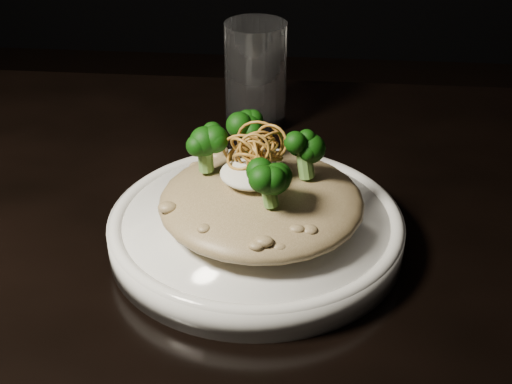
% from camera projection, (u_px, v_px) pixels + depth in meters
% --- Properties ---
extents(table, '(1.10, 0.80, 0.75)m').
position_uv_depth(table, '(209.00, 312.00, 0.70)').
color(table, black).
rests_on(table, ground).
extents(plate, '(0.27, 0.27, 0.03)m').
position_uv_depth(plate, '(256.00, 230.00, 0.65)').
color(plate, silver).
rests_on(plate, table).
extents(risotto, '(0.18, 0.18, 0.04)m').
position_uv_depth(risotto, '(261.00, 201.00, 0.63)').
color(risotto, brown).
rests_on(risotto, plate).
extents(broccoli, '(0.12, 0.12, 0.05)m').
position_uv_depth(broccoli, '(257.00, 156.00, 0.62)').
color(broccoli, black).
rests_on(broccoli, risotto).
extents(cheese, '(0.06, 0.06, 0.02)m').
position_uv_depth(cheese, '(252.00, 173.00, 0.62)').
color(cheese, white).
rests_on(cheese, risotto).
extents(shallots, '(0.05, 0.05, 0.03)m').
position_uv_depth(shallots, '(256.00, 146.00, 0.61)').
color(shallots, brown).
rests_on(shallots, cheese).
extents(drinking_glass, '(0.10, 0.10, 0.13)m').
position_uv_depth(drinking_glass, '(256.00, 76.00, 0.84)').
color(drinking_glass, white).
rests_on(drinking_glass, table).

